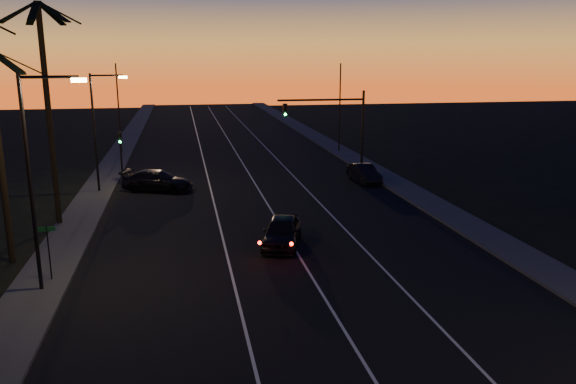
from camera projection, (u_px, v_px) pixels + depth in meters
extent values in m
cube|color=black|center=(266.00, 214.00, 35.08)|extent=(20.00, 170.00, 0.01)
cube|color=#3E3E3B|center=(78.00, 223.00, 33.02)|extent=(2.40, 170.00, 0.16)
cube|color=#3E3E3B|center=(433.00, 205.00, 37.10)|extent=(2.40, 170.00, 0.16)
cube|color=silver|center=(217.00, 217.00, 34.53)|extent=(0.12, 160.00, 0.01)
cube|color=silver|center=(273.00, 214.00, 35.17)|extent=(0.12, 160.00, 0.01)
cube|color=silver|center=(327.00, 211.00, 35.81)|extent=(0.12, 160.00, 0.01)
cylinder|color=black|center=(0.00, 160.00, 25.77)|extent=(0.32, 0.32, 10.00)
cube|color=black|center=(15.00, 61.00, 25.17)|extent=(2.18, 0.92, 1.18)
cube|color=black|center=(5.00, 61.00, 25.73)|extent=(1.25, 2.12, 1.18)
cube|color=black|center=(4.00, 61.00, 24.27)|extent=(1.95, 1.61, 1.18)
cylinder|color=black|center=(49.00, 118.00, 31.39)|extent=(0.32, 0.32, 12.50)
cube|color=black|center=(60.00, 13.00, 30.49)|extent=(2.18, 0.92, 1.18)
cube|color=black|center=(51.00, 14.00, 31.05)|extent=(1.25, 2.12, 1.18)
cube|color=black|center=(33.00, 13.00, 30.86)|extent=(1.34, 2.09, 1.18)
cube|color=black|center=(19.00, 12.00, 30.06)|extent=(2.18, 0.82, 1.18)
cube|color=black|center=(19.00, 11.00, 29.25)|extent=(1.90, 1.69, 1.18)
cube|color=black|center=(34.00, 11.00, 29.05)|extent=(0.45, 2.16, 1.18)
cube|color=black|center=(53.00, 11.00, 29.60)|extent=(1.95, 1.61, 1.18)
cylinder|color=black|center=(31.00, 188.00, 22.47)|extent=(0.16, 0.16, 9.00)
cylinder|color=black|center=(49.00, 77.00, 21.65)|extent=(2.20, 0.12, 0.12)
cube|color=#FFBB66|center=(79.00, 80.00, 21.88)|extent=(0.55, 0.26, 0.16)
cylinder|color=black|center=(95.00, 135.00, 39.71)|extent=(0.16, 0.16, 8.50)
cylinder|color=black|center=(106.00, 75.00, 38.95)|extent=(2.20, 0.12, 0.12)
cube|color=#FFBB66|center=(123.00, 77.00, 39.18)|extent=(0.55, 0.26, 0.16)
cylinder|color=black|center=(49.00, 254.00, 24.21)|extent=(0.06, 0.06, 2.60)
cube|color=#0D521E|center=(47.00, 229.00, 23.94)|extent=(0.70, 0.03, 0.20)
cylinder|color=black|center=(362.00, 134.00, 45.54)|extent=(0.20, 0.20, 7.00)
cylinder|color=black|center=(321.00, 100.00, 44.24)|extent=(7.00, 0.16, 0.16)
cube|color=black|center=(285.00, 110.00, 43.89)|extent=(0.32, 0.28, 1.00)
sphere|color=black|center=(285.00, 106.00, 43.65)|extent=(0.20, 0.20, 0.20)
sphere|color=black|center=(285.00, 110.00, 43.73)|extent=(0.20, 0.20, 0.20)
sphere|color=#14FF59|center=(285.00, 114.00, 43.80)|extent=(0.20, 0.20, 0.20)
cylinder|color=black|center=(121.00, 159.00, 42.40)|extent=(0.14, 0.14, 4.20)
cube|color=black|center=(120.00, 138.00, 42.03)|extent=(0.28, 0.25, 0.90)
sphere|color=black|center=(119.00, 134.00, 41.82)|extent=(0.18, 0.18, 0.18)
sphere|color=black|center=(120.00, 138.00, 41.88)|extent=(0.18, 0.18, 0.18)
sphere|color=#14FF59|center=(120.00, 142.00, 41.95)|extent=(0.18, 0.18, 0.18)
cylinder|color=black|center=(119.00, 109.00, 55.89)|extent=(0.14, 0.14, 9.00)
cylinder|color=black|center=(340.00, 108.00, 57.04)|extent=(0.14, 0.14, 9.00)
imported|color=black|center=(282.00, 231.00, 29.17)|extent=(3.00, 4.78, 1.52)
sphere|color=#FF0F05|center=(260.00, 243.00, 26.62)|extent=(0.18, 0.18, 0.18)
sphere|color=#FF0F05|center=(291.00, 244.00, 26.47)|extent=(0.18, 0.18, 0.18)
imported|color=black|center=(364.00, 173.00, 44.02)|extent=(1.73, 4.32, 1.40)
imported|color=black|center=(158.00, 181.00, 41.08)|extent=(5.62, 3.86, 1.51)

